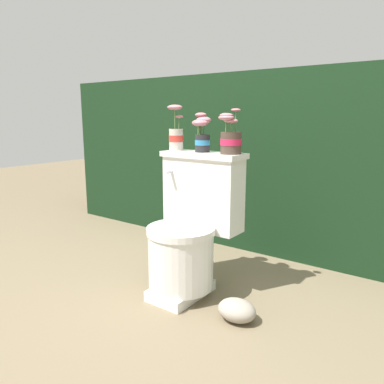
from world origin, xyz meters
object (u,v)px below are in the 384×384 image
Objects in this scene: potted_plant_middle at (231,138)px; garden_stone at (237,310)px; toilet at (190,230)px; potted_plant_midleft at (202,134)px; potted_plant_left at (176,133)px.

potted_plant_middle is 1.23× the size of garden_stone.
potted_plant_middle is (0.18, 0.12, 0.51)m from toilet.
potted_plant_midleft is at bearing 146.57° from garden_stone.
potted_plant_left is 1.04m from garden_stone.
toilet reaches higher than garden_stone.
toilet is at bearing -85.99° from potted_plant_midleft.
potted_plant_left is 0.19m from potted_plant_midleft.
potted_plant_midleft is (-0.01, 0.12, 0.53)m from toilet.
toilet is 4.04× the size of garden_stone.
potted_plant_midleft is 0.92× the size of potted_plant_middle.
toilet is 3.59× the size of potted_plant_midleft.
potted_plant_left is 1.11× the size of potted_plant_middle.
garden_stone is at bearing -19.40° from toilet.
potted_plant_left is at bearing 147.26° from toilet.
potted_plant_middle is (0.19, -0.00, -0.02)m from potted_plant_midleft.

